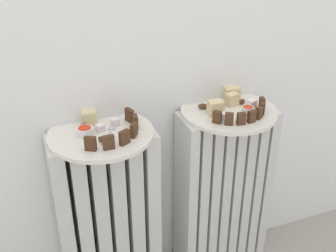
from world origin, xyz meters
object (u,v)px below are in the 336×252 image
(plate_left, at_px, (101,134))
(jam_bowl_right, at_px, (248,110))
(radiator_right, at_px, (222,195))
(plate_right, at_px, (229,111))
(jam_bowl_left, at_px, (85,131))
(radiator_left, at_px, (109,223))
(fork, at_px, (109,134))

(plate_left, distance_m, jam_bowl_right, 0.44)
(radiator_right, bearing_deg, jam_bowl_right, -54.21)
(plate_right, distance_m, jam_bowl_left, 0.45)
(radiator_left, distance_m, jam_bowl_right, 0.56)
(plate_left, relative_size, jam_bowl_left, 6.81)
(plate_right, height_order, jam_bowl_left, jam_bowl_left)
(radiator_left, bearing_deg, fork, -50.12)
(jam_bowl_left, bearing_deg, radiator_right, 0.55)
(jam_bowl_left, distance_m, jam_bowl_right, 0.48)
(radiator_left, relative_size, plate_left, 2.10)
(jam_bowl_right, bearing_deg, plate_right, 125.79)
(fork, bearing_deg, plate_left, 129.88)
(radiator_left, xyz_separation_m, radiator_right, (0.40, 0.00, 0.00))
(plate_right, relative_size, jam_bowl_right, 8.14)
(jam_bowl_left, xyz_separation_m, fork, (0.06, -0.02, -0.01))
(plate_left, distance_m, fork, 0.03)
(plate_left, distance_m, jam_bowl_left, 0.05)
(radiator_right, bearing_deg, fork, -176.67)
(radiator_right, distance_m, plate_right, 0.32)
(radiator_right, xyz_separation_m, jam_bowl_left, (-0.44, -0.00, 0.34))
(jam_bowl_right, distance_m, fork, 0.42)
(plate_right, bearing_deg, jam_bowl_right, -54.21)
(jam_bowl_right, bearing_deg, radiator_left, 173.45)
(plate_right, height_order, fork, fork)
(radiator_right, relative_size, plate_right, 2.10)
(radiator_right, height_order, plate_left, plate_left)
(radiator_left, xyz_separation_m, jam_bowl_left, (-0.04, -0.00, 0.34))
(radiator_left, xyz_separation_m, jam_bowl_right, (0.44, -0.05, 0.34))
(fork, bearing_deg, plate_right, 3.33)
(radiator_left, bearing_deg, jam_bowl_right, -6.55)
(plate_left, relative_size, fork, 2.96)
(plate_left, height_order, plate_right, same)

